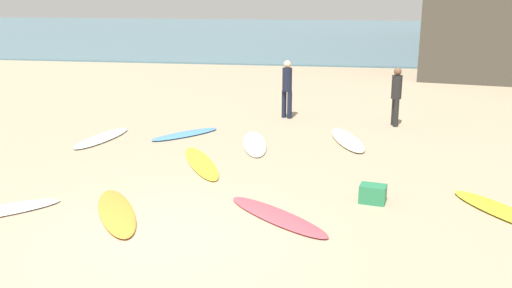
{
  "coord_description": "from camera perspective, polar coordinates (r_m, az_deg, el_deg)",
  "views": [
    {
      "loc": [
        2.64,
        -7.66,
        3.71
      ],
      "look_at": [
        0.73,
        4.5,
        0.3
      ],
      "focal_mm": 39.69,
      "sensor_mm": 36.0,
      "label": 1
    }
  ],
  "objects": [
    {
      "name": "surfboard_4",
      "position": [
        9.51,
        2.13,
        -7.27
      ],
      "size": [
        2.07,
        1.9,
        0.06
      ],
      "primitive_type": "ellipsoid",
      "rotation": [
        0.0,
        0.0,
        3.99
      ],
      "color": "#D54A56",
      "rests_on": "ground_plane"
    },
    {
      "name": "ocean_water",
      "position": [
        47.84,
        5.86,
        11.0
      ],
      "size": [
        120.0,
        40.0,
        0.08
      ],
      "primitive_type": "cube",
      "color": "slate",
      "rests_on": "ground_plane"
    },
    {
      "name": "surfboard_8",
      "position": [
        10.56,
        23.51,
        -6.18
      ],
      "size": [
        1.63,
        2.1,
        0.08
      ],
      "primitive_type": "ellipsoid",
      "rotation": [
        0.0,
        0.0,
        0.57
      ],
      "color": "yellow",
      "rests_on": "ground_plane"
    },
    {
      "name": "surfboard_6",
      "position": [
        9.94,
        -13.88,
        -6.67
      ],
      "size": [
        1.6,
        2.26,
        0.07
      ],
      "primitive_type": "ellipsoid",
      "rotation": [
        0.0,
        0.0,
        0.51
      ],
      "color": "orange",
      "rests_on": "ground_plane"
    },
    {
      "name": "surfboard_7",
      "position": [
        14.3,
        9.19,
        0.43
      ],
      "size": [
        1.16,
        2.43,
        0.09
      ],
      "primitive_type": "ellipsoid",
      "rotation": [
        0.0,
        0.0,
        3.4
      ],
      "color": "#EFE8C1",
      "rests_on": "ground_plane"
    },
    {
      "name": "surfboard_2",
      "position": [
        13.83,
        -0.14,
        0.07
      ],
      "size": [
        1.03,
        2.45,
        0.06
      ],
      "primitive_type": "ellipsoid",
      "rotation": [
        0.0,
        0.0,
        0.2
      ],
      "color": "silver",
      "rests_on": "ground_plane"
    },
    {
      "name": "beachgoer_mid",
      "position": [
        16.54,
        3.15,
        5.84
      ],
      "size": [
        0.38,
        0.38,
        1.69
      ],
      "rotation": [
        0.0,
        0.0,
        2.62
      ],
      "color": "#191E33",
      "rests_on": "ground_plane"
    },
    {
      "name": "ground_plane",
      "position": [
        8.9,
        -9.27,
        -9.33
      ],
      "size": [
        120.0,
        120.0,
        0.0
      ],
      "primitive_type": "plane",
      "color": "tan"
    },
    {
      "name": "surfboard_5",
      "position": [
        14.8,
        -7.16,
        1.0
      ],
      "size": [
        1.67,
        1.84,
        0.07
      ],
      "primitive_type": "ellipsoid",
      "rotation": [
        0.0,
        0.0,
        2.44
      ],
      "color": "#4D90DB",
      "rests_on": "ground_plane"
    },
    {
      "name": "surfboard_0",
      "position": [
        12.37,
        -5.56,
        -1.89
      ],
      "size": [
        1.57,
        2.51,
        0.06
      ],
      "primitive_type": "ellipsoid",
      "rotation": [
        0.0,
        0.0,
        3.59
      ],
      "color": "yellow",
      "rests_on": "ground_plane"
    },
    {
      "name": "beach_cooler",
      "position": [
        10.31,
        11.69,
        -4.94
      ],
      "size": [
        0.51,
        0.41,
        0.33
      ],
      "primitive_type": "cube",
      "rotation": [
        0.0,
        0.0,
        6.09
      ],
      "color": "#287F51",
      "rests_on": "ground_plane"
    },
    {
      "name": "beachgoer_near",
      "position": [
        16.02,
        13.95,
        4.92
      ],
      "size": [
        0.33,
        0.34,
        1.62
      ],
      "rotation": [
        0.0,
        0.0,
        1.78
      ],
      "color": "black",
      "rests_on": "ground_plane"
    },
    {
      "name": "surfboard_1",
      "position": [
        14.83,
        -15.28,
        0.6
      ],
      "size": [
        0.97,
        2.28,
        0.08
      ],
      "primitive_type": "ellipsoid",
      "rotation": [
        0.0,
        0.0,
        -0.18
      ],
      "color": "white",
      "rests_on": "ground_plane"
    }
  ]
}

